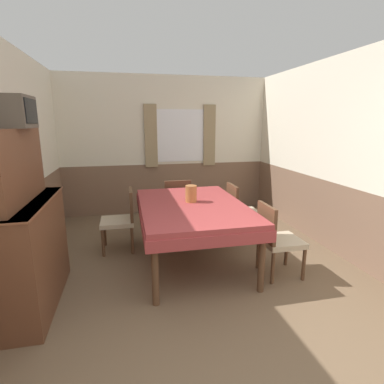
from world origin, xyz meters
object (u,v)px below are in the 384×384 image
object	(u,v)px
chair_head_window	(176,203)
tv	(14,112)
chair_right_near	(276,237)
sideboard	(25,234)
dining_table	(192,212)
vase	(191,194)
chair_left_far	(122,218)
chair_right_far	(240,210)

from	to	relation	value
chair_head_window	tv	xyz separation A→B (m)	(-1.71, -1.69, 1.38)
chair_right_near	sideboard	world-z (taller)	sideboard
dining_table	tv	world-z (taller)	tv
dining_table	tv	bearing A→B (deg)	-163.47
vase	tv	bearing A→B (deg)	-160.75
chair_right_near	chair_head_window	bearing A→B (deg)	-153.48
dining_table	chair_left_far	bearing A→B (deg)	147.16
chair_left_far	tv	world-z (taller)	tv
chair_right_far	sideboard	world-z (taller)	sideboard
chair_right_near	chair_head_window	size ratio (longest dim) A/B	1.00
chair_right_far	vase	distance (m)	1.06
dining_table	chair_right_far	size ratio (longest dim) A/B	2.24
chair_right_far	dining_table	bearing A→B (deg)	-57.16
chair_left_far	sideboard	xyz separation A→B (m)	(-0.86, -1.15, 0.26)
chair_right_far	chair_left_far	bearing A→B (deg)	-90.00
chair_right_far	vase	size ratio (longest dim) A/B	4.04
dining_table	chair_right_far	world-z (taller)	chair_right_far
sideboard	vase	distance (m)	1.87
chair_left_far	chair_head_window	size ratio (longest dim) A/B	1.00
chair_right_near	sideboard	xyz separation A→B (m)	(-2.60, -0.03, 0.26)
chair_left_far	vase	world-z (taller)	vase
dining_table	sideboard	xyz separation A→B (m)	(-1.73, -0.59, 0.06)
dining_table	chair_right_far	bearing A→B (deg)	32.84
chair_left_far	chair_right_far	bearing A→B (deg)	-90.00
chair_left_far	chair_head_window	distance (m)	1.07
sideboard	tv	size ratio (longest dim) A/B	4.13
chair_right_near	chair_left_far	bearing A→B (deg)	-122.84
chair_right_far	chair_head_window	bearing A→B (deg)	-125.48
vase	chair_right_near	bearing A→B (deg)	-37.27
chair_head_window	tv	size ratio (longest dim) A/B	2.08
sideboard	chair_head_window	bearing A→B (deg)	45.66
tv	vase	distance (m)	2.07
sideboard	chair_right_near	bearing A→B (deg)	0.65
tv	sideboard	bearing A→B (deg)	-101.01
chair_right_far	chair_left_far	size ratio (longest dim) A/B	1.00
chair_right_far	sideboard	xyz separation A→B (m)	(-2.60, -1.15, 0.26)
chair_right_near	tv	distance (m)	2.93
chair_right_near	dining_table	bearing A→B (deg)	-122.84
chair_right_far	chair_head_window	size ratio (longest dim) A/B	1.00
chair_left_far	vase	size ratio (longest dim) A/B	4.04
dining_table	sideboard	size ratio (longest dim) A/B	1.13
chair_right_far	sideboard	size ratio (longest dim) A/B	0.50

